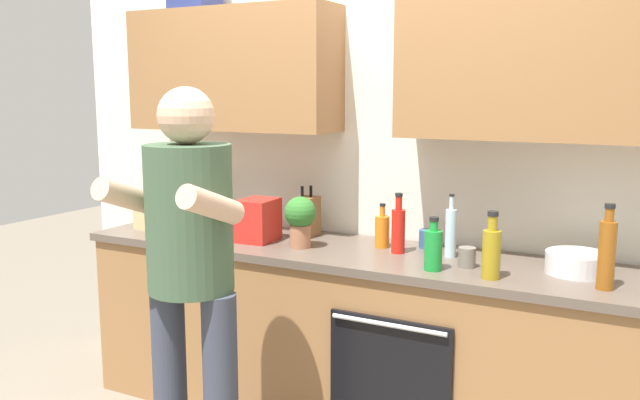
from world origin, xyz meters
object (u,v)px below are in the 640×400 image
(mixing_bowl, at_px, (577,263))
(knife_block, at_px, (307,216))
(grocery_bag_crisps, at_px, (258,220))
(cup_stoneware, at_px, (467,257))
(potted_herb, at_px, (300,218))
(bottle_oil, at_px, (491,251))
(bottle_syrup, at_px, (607,253))
(bottle_soda, at_px, (433,249))
(person_standing, at_px, (190,262))
(cup_tea, at_px, (427,239))
(bottle_juice, at_px, (382,231))
(bottle_vinegar, at_px, (197,218))
(bottle_water, at_px, (451,232))
(bottle_hotsauce, at_px, (398,229))
(grocery_bag_bread, at_px, (162,211))

(mixing_bowl, relative_size, knife_block, 0.97)
(mixing_bowl, distance_m, grocery_bag_crisps, 1.54)
(cup_stoneware, relative_size, grocery_bag_crisps, 0.41)
(cup_stoneware, relative_size, potted_herb, 0.35)
(potted_herb, bearing_deg, cup_stoneware, 1.17)
(bottle_oil, height_order, grocery_bag_crisps, bottle_oil)
(bottle_syrup, distance_m, bottle_soda, 0.68)
(person_standing, height_order, potted_herb, person_standing)
(bottle_syrup, relative_size, mixing_bowl, 1.30)
(cup_stoneware, xyz_separation_m, grocery_bag_crisps, (-1.09, 0.01, 0.06))
(knife_block, relative_size, grocery_bag_crisps, 1.24)
(cup_tea, distance_m, mixing_bowl, 0.73)
(bottle_juice, xyz_separation_m, mixing_bowl, (0.91, -0.06, -0.04))
(cup_tea, xyz_separation_m, grocery_bag_crisps, (-0.82, -0.25, 0.06))
(bottle_vinegar, xyz_separation_m, grocery_bag_crisps, (0.34, 0.07, 0.01))
(bottle_water, relative_size, potted_herb, 1.17)
(person_standing, bearing_deg, bottle_vinegar, 126.49)
(person_standing, relative_size, bottle_vinegar, 7.09)
(bottle_hotsauce, bearing_deg, bottle_juice, 146.92)
(bottle_water, xyz_separation_m, knife_block, (-0.81, 0.09, -0.01))
(person_standing, height_order, mixing_bowl, person_standing)
(cup_tea, bearing_deg, bottle_water, -39.27)
(bottle_soda, relative_size, grocery_bag_crisps, 1.07)
(bottle_juice, distance_m, bottle_vinegar, 0.99)
(bottle_water, xyz_separation_m, bottle_vinegar, (-1.32, -0.20, -0.02))
(bottle_water, distance_m, bottle_vinegar, 1.33)
(bottle_water, distance_m, bottle_juice, 0.36)
(bottle_syrup, xyz_separation_m, cup_tea, (-0.84, 0.34, -0.10))
(bottle_soda, relative_size, cup_tea, 2.57)
(bottle_soda, height_order, knife_block, knife_block)
(bottle_syrup, xyz_separation_m, bottle_hotsauce, (-0.93, 0.18, -0.03))
(bottle_oil, height_order, cup_tea, bottle_oil)
(potted_herb, relative_size, grocery_bag_crisps, 1.17)
(bottle_soda, distance_m, mixing_bowl, 0.60)
(cup_tea, height_order, mixing_bowl, same)
(grocery_bag_crisps, bearing_deg, bottle_vinegar, -168.88)
(bottle_soda, relative_size, potted_herb, 0.92)
(mixing_bowl, bearing_deg, cup_stoneware, -165.34)
(bottle_syrup, height_order, mixing_bowl, bottle_syrup)
(cup_tea, bearing_deg, grocery_bag_crisps, -162.87)
(bottle_oil, bearing_deg, cup_stoneware, 135.76)
(bottle_vinegar, height_order, knife_block, knife_block)
(bottle_juice, distance_m, bottle_soda, 0.46)
(bottle_water, xyz_separation_m, bottle_soda, (0.00, -0.26, -0.02))
(bottle_syrup, relative_size, grocery_bag_crisps, 1.56)
(bottle_syrup, bearing_deg, bottle_water, 162.47)
(bottle_soda, xyz_separation_m, mixing_bowl, (0.56, 0.23, -0.05))
(bottle_juice, relative_size, bottle_hotsauce, 0.76)
(bottle_juice, relative_size, grocery_bag_bread, 0.86)
(bottle_vinegar, bearing_deg, bottle_hotsauce, 8.34)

